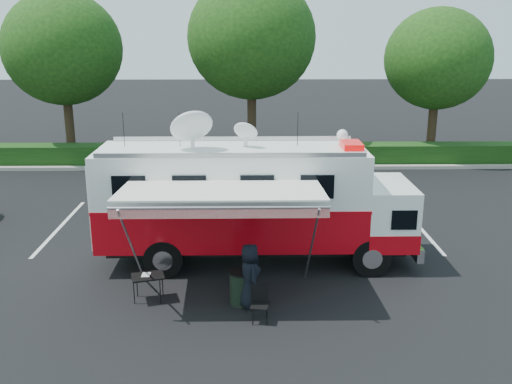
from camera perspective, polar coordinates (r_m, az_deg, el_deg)
The scene contains 9 objects.
ground_plane at distance 16.37m, azimuth 0.03°, elevation -6.89°, with size 120.00×120.00×0.00m, color black.
back_border at distance 28.04m, azimuth 1.97°, elevation 13.24°, with size 60.00×6.14×8.87m.
stall_lines at distance 19.16m, azimuth -1.62°, elevation -3.39°, with size 24.12×5.50×0.01m.
command_truck at distance 15.75m, azimuth -0.25°, elevation -0.88°, with size 8.71×2.40×4.18m.
awning at distance 13.12m, azimuth -3.52°, elevation -0.32°, with size 4.76×2.47×2.87m.
person at distance 13.85m, azimuth -0.62°, elevation -11.38°, with size 0.77×0.50×1.58m, color black.
folding_table at distance 14.14m, azimuth -10.77°, elevation -8.38°, with size 0.88×0.73×0.65m.
folding_chair at distance 13.07m, azimuth 0.37°, elevation -10.76°, with size 0.46×0.48×0.83m.
trash_bin at distance 13.82m, azimuth -1.56°, elevation -9.51°, with size 0.55×0.55×0.83m.
Camera 1 is at (-0.26, -15.07, 6.39)m, focal length 40.00 mm.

